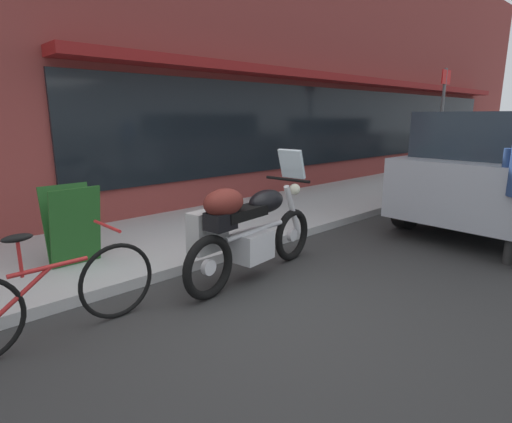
{
  "coord_description": "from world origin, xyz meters",
  "views": [
    {
      "loc": [
        -2.55,
        -2.67,
        1.79
      ],
      "look_at": [
        0.66,
        0.72,
        0.7
      ],
      "focal_mm": 28.73,
      "sensor_mm": 36.0,
      "label": 1
    }
  ],
  "objects_px": {
    "touring_motorcycle": "(246,227)",
    "parking_sign_pole": "(441,119)",
    "parked_minivan": "(505,166)",
    "parked_bicycle": "(52,296)",
    "sandwich_board_sign": "(72,225)"
  },
  "relations": [
    {
      "from": "parked_bicycle",
      "to": "parking_sign_pole",
      "type": "height_order",
      "value": "parking_sign_pole"
    },
    {
      "from": "parked_minivan",
      "to": "touring_motorcycle",
      "type": "bearing_deg",
      "value": 166.99
    },
    {
      "from": "parking_sign_pole",
      "to": "parked_bicycle",
      "type": "bearing_deg",
      "value": -174.57
    },
    {
      "from": "touring_motorcycle",
      "to": "parked_minivan",
      "type": "xyz_separation_m",
      "value": [
        4.83,
        -1.12,
        0.36
      ]
    },
    {
      "from": "parked_bicycle",
      "to": "parked_minivan",
      "type": "bearing_deg",
      "value": -10.39
    },
    {
      "from": "parked_minivan",
      "to": "parking_sign_pole",
      "type": "xyz_separation_m",
      "value": [
        2.34,
        2.12,
        0.76
      ]
    },
    {
      "from": "sandwich_board_sign",
      "to": "parking_sign_pole",
      "type": "xyz_separation_m",
      "value": [
        8.47,
        -0.51,
        1.15
      ]
    },
    {
      "from": "parked_minivan",
      "to": "sandwich_board_sign",
      "type": "relative_size",
      "value": 5.21
    },
    {
      "from": "parked_bicycle",
      "to": "sandwich_board_sign",
      "type": "bearing_deg",
      "value": 63.97
    },
    {
      "from": "touring_motorcycle",
      "to": "sandwich_board_sign",
      "type": "height_order",
      "value": "touring_motorcycle"
    },
    {
      "from": "touring_motorcycle",
      "to": "sandwich_board_sign",
      "type": "bearing_deg",
      "value": 130.81
    },
    {
      "from": "touring_motorcycle",
      "to": "parking_sign_pole",
      "type": "height_order",
      "value": "parking_sign_pole"
    },
    {
      "from": "touring_motorcycle",
      "to": "parked_bicycle",
      "type": "relative_size",
      "value": 1.19
    },
    {
      "from": "touring_motorcycle",
      "to": "parked_minivan",
      "type": "bearing_deg",
      "value": -13.01
    },
    {
      "from": "parked_bicycle",
      "to": "parked_minivan",
      "type": "distance_m",
      "value": 6.94
    }
  ]
}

